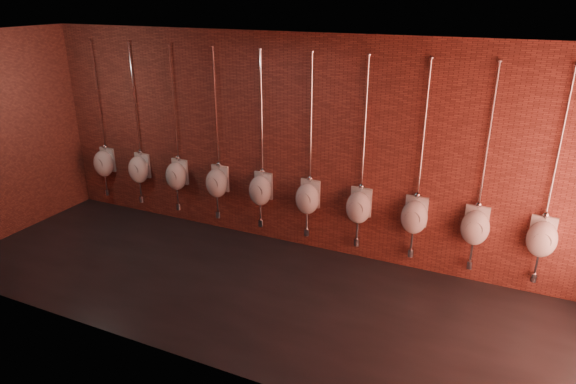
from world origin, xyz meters
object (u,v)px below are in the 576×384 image
object	(u,v)px
urinal_3	(217,182)
urinal_2	(176,175)
urinal_6	(359,206)
urinal_9	(542,238)
urinal_8	(475,226)
urinal_0	(104,162)
urinal_5	(308,197)
urinal_7	(414,216)
urinal_4	(260,189)
urinal_1	(139,168)

from	to	relation	value
urinal_3	urinal_2	bearing A→B (deg)	180.00
urinal_2	urinal_6	size ratio (longest dim) A/B	1.00
urinal_3	urinal_9	bearing A→B (deg)	0.00
urinal_2	urinal_8	size ratio (longest dim) A/B	1.00
urinal_2	urinal_8	distance (m)	4.73
urinal_0	urinal_6	bearing A→B (deg)	0.00
urinal_5	urinal_7	world-z (taller)	same
urinal_0	urinal_7	world-z (taller)	same
urinal_5	urinal_9	xyz separation A→B (m)	(3.15, 0.00, 0.00)
urinal_6	urinal_7	size ratio (longest dim) A/B	1.00
urinal_7	urinal_9	size ratio (longest dim) A/B	1.00
urinal_7	urinal_9	bearing A→B (deg)	0.00
urinal_4	urinal_6	world-z (taller)	same
urinal_6	urinal_9	xyz separation A→B (m)	(2.37, 0.00, 0.00)
urinal_1	urinal_4	size ratio (longest dim) A/B	1.00
urinal_1	urinal_5	xyz separation A→B (m)	(3.15, 0.00, 0.00)
urinal_1	urinal_2	xyz separation A→B (m)	(0.79, 0.00, 0.00)
urinal_3	urinal_4	world-z (taller)	same
urinal_7	urinal_2	bearing A→B (deg)	180.00
urinal_6	urinal_8	bearing A→B (deg)	0.00
urinal_7	urinal_8	distance (m)	0.79
urinal_6	urinal_7	bearing A→B (deg)	0.00
urinal_3	urinal_9	world-z (taller)	same
urinal_6	urinal_4	bearing A→B (deg)	180.00
urinal_9	urinal_2	bearing A→B (deg)	180.00
urinal_0	urinal_1	world-z (taller)	same
urinal_3	urinal_1	bearing A→B (deg)	180.00
urinal_7	urinal_0	bearing A→B (deg)	180.00
urinal_9	urinal_3	bearing A→B (deg)	180.00
urinal_1	urinal_8	world-z (taller)	same
urinal_1	urinal_9	world-z (taller)	same
urinal_2	urinal_5	distance (m)	2.37
urinal_0	urinal_8	distance (m)	6.31
urinal_6	urinal_7	world-z (taller)	same
urinal_3	urinal_8	bearing A→B (deg)	0.00
urinal_0	urinal_4	world-z (taller)	same
urinal_4	urinal_9	distance (m)	3.94
urinal_5	urinal_9	distance (m)	3.15
urinal_1	urinal_7	size ratio (longest dim) A/B	1.00
urinal_0	urinal_9	world-z (taller)	same
urinal_1	urinal_3	world-z (taller)	same
urinal_3	urinal_6	bearing A→B (deg)	0.00
urinal_3	urinal_5	distance (m)	1.58
urinal_0	urinal_9	size ratio (longest dim) A/B	1.00
urinal_3	urinal_4	size ratio (longest dim) A/B	1.00
urinal_5	urinal_9	world-z (taller)	same
urinal_5	urinal_7	bearing A→B (deg)	0.00
urinal_7	urinal_5	bearing A→B (deg)	180.00
urinal_3	urinal_6	size ratio (longest dim) A/B	1.00
urinal_7	urinal_1	bearing A→B (deg)	180.00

